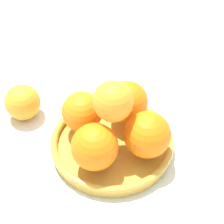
# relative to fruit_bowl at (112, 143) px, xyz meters

# --- Properties ---
(ground_plane) EXTENTS (4.00, 4.00, 0.00)m
(ground_plane) POSITION_rel_fruit_bowl_xyz_m (0.00, 0.00, -0.01)
(ground_plane) COLOR silver
(fruit_bowl) EXTENTS (0.23, 0.23, 0.03)m
(fruit_bowl) POSITION_rel_fruit_bowl_xyz_m (0.00, 0.00, 0.00)
(fruit_bowl) COLOR gold
(fruit_bowl) RESTS_ON ground_plane
(orange_pile) EXTENTS (0.18, 0.18, 0.14)m
(orange_pile) POSITION_rel_fruit_bowl_xyz_m (0.00, -0.00, 0.07)
(orange_pile) COLOR orange
(orange_pile) RESTS_ON fruit_bowl
(stray_orange) EXTENTS (0.07, 0.07, 0.07)m
(stray_orange) POSITION_rel_fruit_bowl_xyz_m (-0.16, 0.13, 0.02)
(stray_orange) COLOR orange
(stray_orange) RESTS_ON ground_plane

